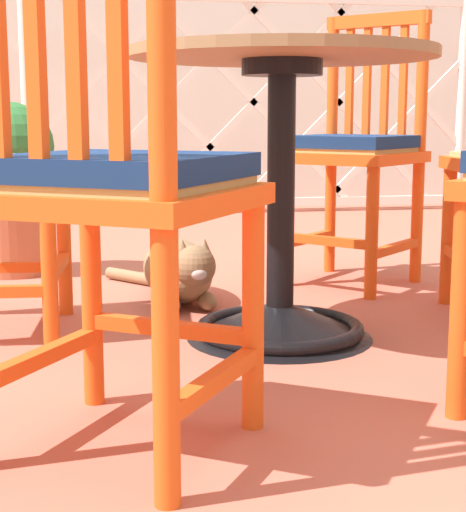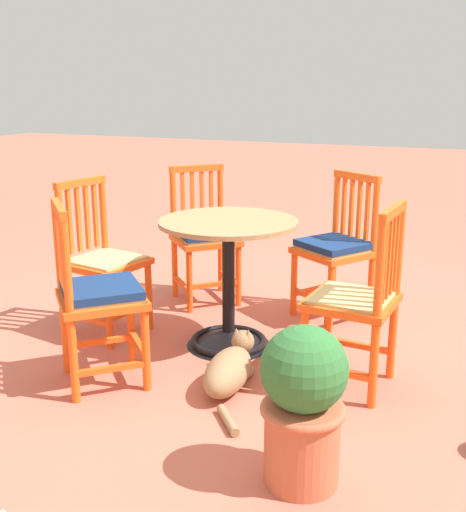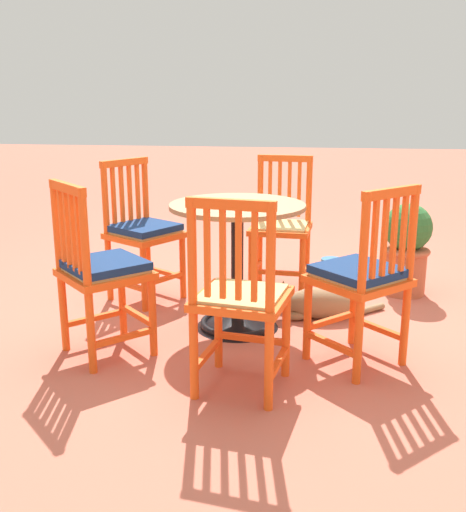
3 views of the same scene
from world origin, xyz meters
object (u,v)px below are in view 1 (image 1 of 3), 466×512
at_px(cafe_table, 281,229).
at_px(orange_chair_by_planter, 113,190).
at_px(orange_chair_tucked_in, 354,152).
at_px(terracotta_planter, 10,183).
at_px(tabby_cat, 179,272).

relative_size(cafe_table, orange_chair_by_planter, 0.83).
bearing_deg(orange_chair_tucked_in, cafe_table, -121.18).
relative_size(cafe_table, terracotta_planter, 1.23).
distance_m(orange_chair_by_planter, orange_chair_tucked_in, 1.58).
bearing_deg(orange_chair_tucked_in, orange_chair_by_planter, -121.94).
distance_m(orange_chair_by_planter, terracotta_planter, 1.76).
height_order(orange_chair_by_planter, tabby_cat, orange_chair_by_planter).
height_order(orange_chair_tucked_in, tabby_cat, orange_chair_tucked_in).
distance_m(cafe_table, orange_chair_tucked_in, 0.79).
bearing_deg(orange_chair_by_planter, tabby_cat, 78.98).
distance_m(orange_chair_tucked_in, tabby_cat, 0.74).
bearing_deg(cafe_table, tabby_cat, 115.04).
relative_size(orange_chair_tucked_in, tabby_cat, 1.29).
xyz_separation_m(orange_chair_by_planter, orange_chair_tucked_in, (0.84, 1.34, 0.00)).
bearing_deg(terracotta_planter, orange_chair_by_planter, -79.28).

